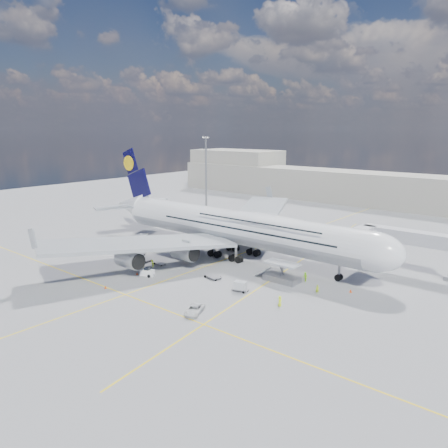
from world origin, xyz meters
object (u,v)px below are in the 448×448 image
Objects in this scene: cone_nose at (351,291)px; cone_wing_right_inner at (137,273)px; catering_truck_inner at (258,234)px; service_van at (194,310)px; crew_van at (280,301)px; cone_wing_left_inner at (258,233)px; jet_bridge at (388,238)px; dolly_back at (143,238)px; crew_nose at (317,289)px; cone_wing_left_outer at (263,232)px; baggage_tug at (147,272)px; dolly_row_a at (138,253)px; cargo_loader at (281,275)px; cone_tail at (128,237)px; dolly_nose_near at (213,276)px; crew_loader at (305,277)px; dolly_row_b at (144,260)px; catering_truck_outer at (261,220)px; airliner at (235,226)px; dolly_row_c at (160,263)px; cone_wing_right_outer at (105,287)px; crew_tug at (152,264)px; crew_wing at (192,257)px; dolly_nose_far at (240,286)px.

cone_wing_right_inner is (-35.93, -17.77, -0.04)m from cone_nose.
service_van is (18.00, -42.11, -1.30)m from catering_truck_inner.
cone_wing_left_inner is at bearing 24.98° from crew_van.
dolly_back is at bearing -164.04° from jet_bridge.
crew_nose reaches higher than cone_wing_right_inner.
crew_nose is at bearing -43.31° from cone_wing_left_outer.
baggage_tug is 42.00m from cone_wing_left_inner.
cone_wing_left_outer is (9.36, 35.64, -0.07)m from dolly_row_a.
dolly_back reaches higher than cone_wing_left_outer.
cargo_loader is 48.31m from cone_tail.
catering_truck_inner is at bearing 123.36° from dolly_nose_near.
crew_loader is 51.91m from cone_tail.
cone_wing_right_inner is (-29.77, -4.74, -0.61)m from crew_van.
catering_truck_inner reaches higher than service_van.
dolly_row_b is 30.77m from catering_truck_inner.
cone_wing_left_inner is at bearing 92.04° from cone_wing_right_inner.
cargo_loader reaches higher than cone_tail.
cone_wing_left_outer is at bearing 125.52° from dolly_nose_near.
baggage_tug is (-10.56, -7.05, 0.37)m from dolly_nose_near.
dolly_nose_near is 0.59× the size of catering_truck_outer.
cone_tail is (-31.69, -4.73, -6.61)m from airliner.
dolly_nose_near is at bearing -38.75° from dolly_back.
cone_wing_left_outer reaches higher than cone_tail.
catering_truck_outer reaches higher than cone_wing_left_outer.
service_van is 51.62m from cone_tail.
dolly_row_c is 38.81m from cone_nose.
crew_tug is at bearing 102.07° from cone_wing_right_outer.
catering_truck_inner is at bearing -174.43° from crew_loader.
dolly_back is 2.26× the size of crew_tug.
dolly_row_c is at bearing 101.00° from cone_wing_right_outer.
jet_bridge is 49.59m from cone_wing_right_inner.
cargo_loader is 4.95× the size of crew_wing.
dolly_row_a is 2.13× the size of crew_van.
dolly_nose_far is 9.01m from crew_van.
cone_wing_left_inner is 42.68m from cone_wing_right_inner.
crew_loader reaches higher than cone_wing_left_inner.
cone_nose is at bearing 13.05° from cargo_loader.
dolly_row_a is at bearing 168.46° from crew_tug.
baggage_tug reaches higher than cone_wing_left_outer.
dolly_nose_far is 1.80× the size of crew_wing.
catering_truck_inner is 12.47× the size of cone_nose.
dolly_back is at bearing 178.37° from dolly_nose_near.
cone_wing_left_inner is (5.93, -9.62, -1.30)m from catering_truck_outer.
cargo_loader is 16.19× the size of cone_tail.
cone_wing_right_outer is at bearing -73.78° from dolly_back.
cone_wing_left_outer is at bearing 102.81° from crew_nose.
crew_loader reaches higher than dolly_nose_near.
crew_wing is (12.20, 4.74, 0.49)m from dolly_row_a.
airliner reaches higher than crew_tug.
cone_wing_left_inner reaches higher than cone_wing_right_outer.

